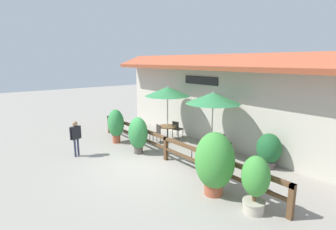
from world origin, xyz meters
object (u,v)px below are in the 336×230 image
Objects in this scene: chair_near_wallside at (177,128)px; potted_plant_small_flowering at (138,134)px; chair_near_streetside at (156,133)px; pedestrian at (76,134)px; dining_table_near at (168,129)px; chair_middle_wallside at (224,142)px; patio_umbrella_middle at (213,98)px; potted_plant_entrance_palm at (269,150)px; chair_middle_streetside at (200,149)px; patio_umbrella_near at (168,91)px; potted_plant_corner_fern at (116,124)px; potted_plant_tall_tropical at (255,181)px; potted_plant_broad_leaf at (214,162)px; dining_table_middle at (211,143)px.

potted_plant_small_flowering is at bearing 94.24° from chair_near_wallside.
chair_near_streetside is 0.58× the size of pedestrian.
chair_middle_wallside is (2.94, 0.78, -0.09)m from dining_table_near.
chair_near_streetside is 1.71m from potted_plant_small_flowering.
patio_umbrella_middle is 2.07× the size of potted_plant_entrance_palm.
potted_plant_entrance_palm is (2.06, 1.51, 0.20)m from chair_middle_streetside.
patio_umbrella_near is at bearing -23.51° from pedestrian.
potted_plant_tall_tropical is at bearing 0.42° from potted_plant_corner_fern.
chair_middle_streetside is 2.56m from potted_plant_entrance_palm.
potted_plant_tall_tropical reaches higher than chair_middle_streetside.
potted_plant_corner_fern is at bearing 56.57° from chair_near_wallside.
patio_umbrella_middle reaches higher than chair_middle_wallside.
dining_table_near is 0.47× the size of potted_plant_broad_leaf.
potted_plant_broad_leaf reaches higher than dining_table_middle.
patio_umbrella_middle is at bearing 157.07° from chair_near_wallside.
dining_table_near is 0.68m from chair_near_wallside.
patio_umbrella_near is 4.65m from pedestrian.
chair_near_wallside is at bearing 156.59° from potted_plant_tall_tropical.
dining_table_middle is (2.90, 0.04, 0.00)m from dining_table_near.
potted_plant_corner_fern is at bearing 179.44° from potted_plant_broad_leaf.
potted_plant_corner_fern is at bearing 44.60° from chair_middle_wallside.
potted_plant_corner_fern is at bearing -178.64° from potted_plant_small_flowering.
patio_umbrella_near is at bearing -178.85° from chair_middle_streetside.
dining_table_near is at bearing 108.28° from potted_plant_small_flowering.
chair_middle_streetside is at bearing 9.31° from chair_near_streetside.
dining_table_near is at bearing 95.80° from chair_near_streetside.
patio_umbrella_near is 3.62m from chair_middle_wallside.
patio_umbrella_middle reaches higher than chair_middle_streetside.
chair_middle_streetside is 5.12m from pedestrian.
dining_table_middle is 0.75m from chair_middle_streetside.
patio_umbrella_near is at bearing 95.80° from chair_near_streetside.
dining_table_near is 1.02× the size of chair_middle_wallside.
potted_plant_small_flowering is 1.21× the size of potted_plant_entrance_palm.
dining_table_near is at bearing -179.15° from patio_umbrella_middle.
potted_plant_small_flowering is at bearing 178.59° from potted_plant_broad_leaf.
potted_plant_tall_tropical is (3.46, -1.45, 0.38)m from chair_middle_streetside.
potted_plant_broad_leaf is at bearing -46.03° from patio_umbrella_middle.
patio_umbrella_near is 1.82× the size of pedestrian.
potted_plant_entrance_palm reaches higher than chair_middle_wallside.
potted_plant_tall_tropical is (5.71, 0.01, 0.01)m from potted_plant_small_flowering.
potted_plant_entrance_palm is at bearing 20.13° from dining_table_middle.
pedestrian is (-0.51, -5.04, 0.47)m from chair_near_wallside.
chair_near_wallside is at bearing 95.18° from dining_table_near.
patio_umbrella_near is 1.71× the size of potted_plant_small_flowering.
chair_near_wallside is 0.46× the size of potted_plant_broad_leaf.
dining_table_middle is 5.63m from pedestrian.
dining_table_near is 6.78m from potted_plant_tall_tropical.
patio_umbrella_near is 1.87m from dining_table_near.
chair_near_wallside is (-0.01, 1.33, 0.00)m from chair_near_streetside.
potted_plant_corner_fern reaches higher than chair_middle_streetside.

